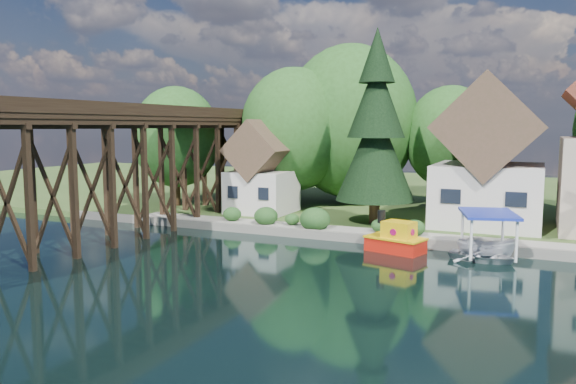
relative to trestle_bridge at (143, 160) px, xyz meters
name	(u,v)px	position (x,y,z in m)	size (l,w,h in m)	color
ground	(323,271)	(16.00, -5.17, -5.35)	(140.00, 140.00, 0.00)	black
bank	(433,196)	(16.00, 28.83, -5.10)	(140.00, 52.00, 0.50)	#355321
seawall	(426,244)	(20.00, 2.83, -5.04)	(60.00, 0.40, 0.62)	slate
promenade	(461,239)	(22.00, 4.13, -4.82)	(50.00, 2.60, 0.06)	gray
trestle_bridge	(143,160)	(0.00, 0.00, 0.00)	(4.12, 44.18, 9.30)	black
house_left	(489,162)	(23.00, 10.83, -0.21)	(7.64, 8.64, 11.02)	silver
shed	(262,173)	(5.00, 9.33, -1.52)	(5.09, 5.40, 7.85)	silver
bg_trees	(422,132)	(17.00, 16.08, 1.94)	(49.90, 13.30, 10.57)	#382314
shrubs	(309,218)	(11.40, 4.09, -4.12)	(15.76, 2.47, 1.70)	#174119
conifer	(376,131)	(15.24, 7.81, 2.11)	(5.87, 5.87, 14.45)	#382314
tugboat	(396,240)	(18.50, 1.12, -4.58)	(3.95, 2.85, 2.58)	red
boat_white_a	(483,254)	(23.65, 0.81, -4.96)	(2.72, 3.80, 0.79)	silver
boat_canopy	(488,239)	(23.82, 1.62, -4.16)	(3.93, 4.90, 2.77)	silver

